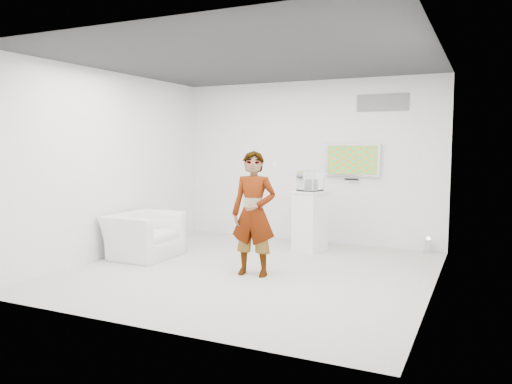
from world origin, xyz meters
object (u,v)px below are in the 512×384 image
Objects in this scene: person at (254,214)px; armchair at (143,235)px; pedestal at (310,221)px; tv at (352,160)px; floor_uplight at (428,245)px.

armchair is at bearing 166.79° from person.
person is 1.68× the size of pedestal.
person is (-0.72, -2.64, -0.68)m from tv.
pedestal reaches higher than armchair.
pedestal is (0.19, 1.85, -0.35)m from person.
pedestal is at bearing 77.80° from person.
person is 3.35m from floor_uplight.
tv is at bearing 68.50° from person.
person is at bearing -96.68° from armchair.
floor_uplight is at bearing 44.47° from person.
armchair is at bearing -139.74° from tv.
floor_uplight is at bearing -61.13° from armchair.
person reaches higher than floor_uplight.
floor_uplight is at bearing 19.93° from pedestal.
floor_uplight is (4.17, 2.28, -0.23)m from armchair.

